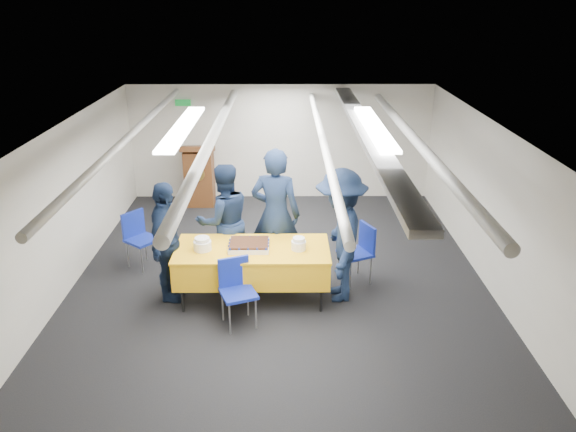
% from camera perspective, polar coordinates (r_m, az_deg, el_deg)
% --- Properties ---
extents(ground, '(7.00, 7.00, 0.00)m').
position_cam_1_polar(ground, '(8.49, -0.86, -6.07)').
color(ground, black).
rests_on(ground, ground).
extents(room_shell, '(6.00, 7.00, 2.30)m').
position_cam_1_polar(room_shell, '(8.20, -0.25, 6.54)').
color(room_shell, silver).
rests_on(room_shell, ground).
extents(serving_table, '(2.08, 0.95, 0.77)m').
position_cam_1_polar(serving_table, '(7.67, -3.62, -4.68)').
color(serving_table, black).
rests_on(serving_table, ground).
extents(sheet_cake, '(0.55, 0.43, 0.09)m').
position_cam_1_polar(sheet_cake, '(7.55, -3.98, -2.96)').
color(sheet_cake, white).
rests_on(sheet_cake, serving_table).
extents(plate_stack_left, '(0.24, 0.24, 0.18)m').
position_cam_1_polar(plate_stack_left, '(7.56, -8.69, -2.84)').
color(plate_stack_left, white).
rests_on(plate_stack_left, serving_table).
extents(plate_stack_right, '(0.20, 0.20, 0.17)m').
position_cam_1_polar(plate_stack_right, '(7.49, 1.09, -2.86)').
color(plate_stack_right, white).
rests_on(plate_stack_right, serving_table).
extents(podium, '(0.62, 0.53, 1.25)m').
position_cam_1_polar(podium, '(11.19, -8.99, 4.15)').
color(podium, brown).
rests_on(podium, ground).
extents(chair_near, '(0.54, 0.54, 0.87)m').
position_cam_1_polar(chair_near, '(7.18, -5.27, -6.98)').
color(chair_near, gray).
rests_on(chair_near, ground).
extents(chair_right, '(0.56, 0.56, 0.87)m').
position_cam_1_polar(chair_right, '(8.21, 7.38, -3.16)').
color(chair_right, gray).
rests_on(chair_right, ground).
extents(chair_left, '(0.59, 0.59, 0.87)m').
position_cam_1_polar(chair_left, '(8.89, -14.96, -1.74)').
color(chair_left, gray).
rests_on(chair_left, ground).
extents(sailor_a, '(0.80, 0.61, 1.97)m').
position_cam_1_polar(sailor_a, '(8.08, -1.26, 0.14)').
color(sailor_a, black).
rests_on(sailor_a, ground).
extents(sailor_b, '(1.03, 0.92, 1.73)m').
position_cam_1_polar(sailor_b, '(8.23, -6.49, -0.51)').
color(sailor_b, black).
rests_on(sailor_b, ground).
extents(sailor_c, '(0.46, 1.01, 1.69)m').
position_cam_1_polar(sailor_c, '(7.72, -12.25, -2.64)').
color(sailor_c, black).
rests_on(sailor_c, ground).
extents(sailor_d, '(0.72, 1.22, 1.86)m').
position_cam_1_polar(sailor_d, '(7.57, 5.33, -2.03)').
color(sailor_d, black).
rests_on(sailor_d, ground).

